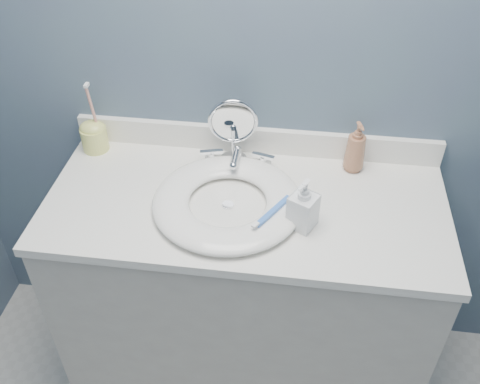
% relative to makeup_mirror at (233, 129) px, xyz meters
% --- Properties ---
extents(back_wall, '(2.20, 0.02, 2.40)m').
position_rel_makeup_mirror_xyz_m(back_wall, '(0.07, 0.08, 0.19)').
color(back_wall, '#4A566F').
rests_on(back_wall, ground).
extents(vanity_cabinet, '(1.20, 0.55, 0.85)m').
position_rel_makeup_mirror_xyz_m(vanity_cabinet, '(0.07, -0.20, -0.58)').
color(vanity_cabinet, beige).
rests_on(vanity_cabinet, ground).
extents(countertop, '(1.22, 0.57, 0.03)m').
position_rel_makeup_mirror_xyz_m(countertop, '(0.07, -0.20, -0.14)').
color(countertop, white).
rests_on(countertop, vanity_cabinet).
extents(backsplash, '(1.22, 0.02, 0.09)m').
position_rel_makeup_mirror_xyz_m(backsplash, '(0.07, 0.07, -0.08)').
color(backsplash, white).
rests_on(backsplash, countertop).
extents(basin, '(0.45, 0.45, 0.04)m').
position_rel_makeup_mirror_xyz_m(basin, '(0.02, -0.23, -0.11)').
color(basin, white).
rests_on(basin, countertop).
extents(drain, '(0.04, 0.04, 0.01)m').
position_rel_makeup_mirror_xyz_m(drain, '(0.02, -0.23, -0.12)').
color(drain, silver).
rests_on(drain, countertop).
extents(faucet, '(0.25, 0.13, 0.07)m').
position_rel_makeup_mirror_xyz_m(faucet, '(0.02, -0.03, -0.10)').
color(faucet, silver).
rests_on(faucet, countertop).
extents(makeup_mirror, '(0.16, 0.09, 0.23)m').
position_rel_makeup_mirror_xyz_m(makeup_mirror, '(0.00, 0.00, 0.00)').
color(makeup_mirror, silver).
rests_on(makeup_mirror, countertop).
extents(soap_bottle_amber, '(0.08, 0.08, 0.17)m').
position_rel_makeup_mirror_xyz_m(soap_bottle_amber, '(0.39, 0.01, -0.04)').
color(soap_bottle_amber, '#A06748').
rests_on(soap_bottle_amber, countertop).
extents(soap_bottle_clear, '(0.10, 0.10, 0.16)m').
position_rel_makeup_mirror_xyz_m(soap_bottle_clear, '(0.24, -0.28, -0.05)').
color(soap_bottle_clear, white).
rests_on(soap_bottle_clear, countertop).
extents(toothbrush_holder, '(0.09, 0.09, 0.25)m').
position_rel_makeup_mirror_xyz_m(toothbrush_holder, '(-0.47, 0.01, -0.07)').
color(toothbrush_holder, '#DDE170').
rests_on(toothbrush_holder, countertop).
extents(toothbrush_lying, '(0.10, 0.16, 0.02)m').
position_rel_makeup_mirror_xyz_m(toothbrush_lying, '(0.15, -0.28, -0.08)').
color(toothbrush_lying, '#3A70CF').
rests_on(toothbrush_lying, basin).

